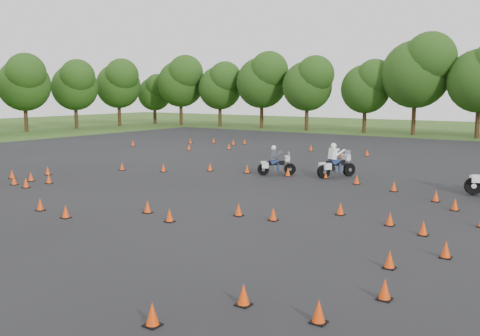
{
  "coord_description": "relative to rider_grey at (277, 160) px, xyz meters",
  "views": [
    {
      "loc": [
        12.86,
        -14.83,
        4.48
      ],
      "look_at": [
        0.0,
        4.0,
        1.2
      ],
      "focal_mm": 40.0,
      "sensor_mm": 36.0,
      "label": 1
    }
  ],
  "objects": [
    {
      "name": "ground",
      "position": [
        1.59,
        -9.82,
        -0.81
      ],
      "size": [
        140.0,
        140.0,
        0.0
      ],
      "primitive_type": "plane",
      "color": "#2D5119",
      "rests_on": "ground"
    },
    {
      "name": "asphalt_pad",
      "position": [
        1.59,
        -3.82,
        -0.8
      ],
      "size": [
        62.0,
        62.0,
        0.0
      ],
      "primitive_type": "plane",
      "color": "black",
      "rests_on": "ground"
    },
    {
      "name": "treeline",
      "position": [
        4.23,
        25.5,
        3.88
      ],
      "size": [
        86.79,
        32.75,
        10.78
      ],
      "color": "#214112",
      "rests_on": "ground"
    },
    {
      "name": "traffic_cones",
      "position": [
        1.23,
        -3.79,
        -0.58
      ],
      "size": [
        36.07,
        33.32,
        0.45
      ],
      "color": "#E73F09",
      "rests_on": "asphalt_pad"
    },
    {
      "name": "rider_grey",
      "position": [
        0.0,
        0.0,
        0.0
      ],
      "size": [
        2.01,
        1.81,
        1.6
      ],
      "primitive_type": null,
      "rotation": [
        0.0,
        0.0,
        0.69
      ],
      "color": "#3C3F44",
      "rests_on": "ground"
    },
    {
      "name": "rider_white",
      "position": [
        3.01,
        1.09,
        0.1
      ],
      "size": [
        1.75,
        2.4,
        1.81
      ],
      "primitive_type": null,
      "rotation": [
        0.0,
        0.0,
        1.07
      ],
      "color": "white",
      "rests_on": "ground"
    }
  ]
}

